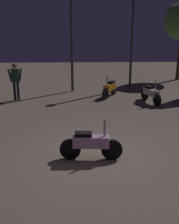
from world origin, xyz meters
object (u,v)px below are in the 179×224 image
at_px(motorcycle_white_parked_right, 151,94).
at_px(motorcycle_orange_parked_left, 110,88).
at_px(motorcycle_pink_foreground, 91,144).
at_px(streetlamp_near, 71,25).
at_px(person_rider_beside, 15,78).
at_px(streetlamp_far, 132,26).

bearing_deg(motorcycle_white_parked_right, motorcycle_orange_parked_left, -139.74).
relative_size(motorcycle_pink_foreground, streetlamp_near, 0.30).
distance_m(motorcycle_pink_foreground, person_rider_beside, 7.04).
bearing_deg(streetlamp_near, motorcycle_orange_parked_left, -35.98).
bearing_deg(motorcycle_orange_parked_left, motorcycle_pink_foreground, 17.93).
height_order(motorcycle_orange_parked_left, motorcycle_white_parked_right, same).
bearing_deg(motorcycle_white_parked_right, motorcycle_pink_foreground, -44.55).
bearing_deg(motorcycle_white_parked_right, streetlamp_far, 171.72).
xyz_separation_m(person_rider_beside, streetlamp_near, (2.62, 1.80, 2.37)).
height_order(motorcycle_pink_foreground, person_rider_beside, person_rider_beside).
bearing_deg(motorcycle_pink_foreground, motorcycle_orange_parked_left, 83.19).
bearing_deg(person_rider_beside, motorcycle_white_parked_right, 63.03).
bearing_deg(motorcycle_white_parked_right, person_rider_beside, -112.61).
relative_size(motorcycle_white_parked_right, streetlamp_near, 0.30).
bearing_deg(motorcycle_pink_foreground, person_rider_beside, 121.55).
relative_size(motorcycle_pink_foreground, motorcycle_white_parked_right, 1.02).
relative_size(person_rider_beside, streetlamp_near, 0.32).
relative_size(person_rider_beside, streetlamp_far, 0.33).
height_order(motorcycle_pink_foreground, motorcycle_orange_parked_left, same).
relative_size(motorcycle_orange_parked_left, motorcycle_white_parked_right, 0.93).
bearing_deg(person_rider_beside, motorcycle_pink_foreground, 7.59).
distance_m(streetlamp_near, streetlamp_far, 3.27).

